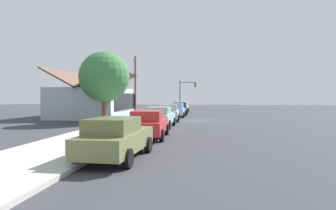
{
  "coord_description": "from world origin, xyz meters",
  "views": [
    {
      "loc": [
        -30.24,
        -0.56,
        2.37
      ],
      "look_at": [
        -1.25,
        2.95,
        1.56
      ],
      "focal_mm": 32.29,
      "sensor_mm": 36.0,
      "label": 1
    }
  ],
  "objects_px": {
    "car_seafoam": "(160,117)",
    "shade_tree": "(104,77)",
    "car_cherry": "(149,124)",
    "utility_pole_wooden": "(135,84)",
    "traffic_light_main": "(186,90)",
    "car_charcoal": "(180,108)",
    "car_silver": "(169,113)",
    "car_skyblue": "(176,110)",
    "fire_hydrant_red": "(165,112)",
    "car_olive": "(116,138)",
    "car_ivory": "(182,107)"
  },
  "relations": [
    {
      "from": "car_olive",
      "to": "traffic_light_main",
      "type": "height_order",
      "value": "traffic_light_main"
    },
    {
      "from": "car_silver",
      "to": "car_charcoal",
      "type": "relative_size",
      "value": 0.95
    },
    {
      "from": "traffic_light_main",
      "to": "car_cherry",
      "type": "bearing_deg",
      "value": 179.9
    },
    {
      "from": "car_seafoam",
      "to": "fire_hydrant_red",
      "type": "bearing_deg",
      "value": 7.04
    },
    {
      "from": "car_seafoam",
      "to": "shade_tree",
      "type": "height_order",
      "value": "shade_tree"
    },
    {
      "from": "car_cherry",
      "to": "utility_pole_wooden",
      "type": "height_order",
      "value": "utility_pole_wooden"
    },
    {
      "from": "car_seafoam",
      "to": "car_skyblue",
      "type": "relative_size",
      "value": 1.09
    },
    {
      "from": "shade_tree",
      "to": "car_cherry",
      "type": "bearing_deg",
      "value": -148.21
    },
    {
      "from": "car_silver",
      "to": "car_skyblue",
      "type": "distance_m",
      "value": 5.81
    },
    {
      "from": "car_seafoam",
      "to": "fire_hydrant_red",
      "type": "xyz_separation_m",
      "value": [
        13.25,
        1.34,
        -0.32
      ]
    },
    {
      "from": "car_seafoam",
      "to": "car_charcoal",
      "type": "distance_m",
      "value": 17.34
    },
    {
      "from": "utility_pole_wooden",
      "to": "car_cherry",
      "type": "bearing_deg",
      "value": -164.9
    },
    {
      "from": "utility_pole_wooden",
      "to": "car_seafoam",
      "type": "bearing_deg",
      "value": -160.09
    },
    {
      "from": "car_seafoam",
      "to": "car_skyblue",
      "type": "xyz_separation_m",
      "value": [
        11.74,
        -0.2,
        -0.0
      ]
    },
    {
      "from": "car_silver",
      "to": "traffic_light_main",
      "type": "distance_m",
      "value": 22.48
    },
    {
      "from": "car_charcoal",
      "to": "traffic_light_main",
      "type": "relative_size",
      "value": 0.92
    },
    {
      "from": "car_ivory",
      "to": "traffic_light_main",
      "type": "height_order",
      "value": "traffic_light_main"
    },
    {
      "from": "car_olive",
      "to": "shade_tree",
      "type": "xyz_separation_m",
      "value": [
        15.31,
        5.67,
        3.32
      ]
    },
    {
      "from": "fire_hydrant_red",
      "to": "car_olive",
      "type": "bearing_deg",
      "value": -176.7
    },
    {
      "from": "car_olive",
      "to": "shade_tree",
      "type": "bearing_deg",
      "value": 23.0
    },
    {
      "from": "car_seafoam",
      "to": "shade_tree",
      "type": "xyz_separation_m",
      "value": [
        3.36,
        5.55,
        3.32
      ]
    },
    {
      "from": "fire_hydrant_red",
      "to": "car_charcoal",
      "type": "bearing_deg",
      "value": -19.89
    },
    {
      "from": "utility_pole_wooden",
      "to": "fire_hydrant_red",
      "type": "xyz_separation_m",
      "value": [
        -1.48,
        -4.0,
        -3.43
      ]
    },
    {
      "from": "car_olive",
      "to": "shade_tree",
      "type": "relative_size",
      "value": 0.74
    },
    {
      "from": "car_olive",
      "to": "shade_tree",
      "type": "distance_m",
      "value": 16.66
    },
    {
      "from": "car_charcoal",
      "to": "car_ivory",
      "type": "distance_m",
      "value": 5.94
    },
    {
      "from": "car_olive",
      "to": "car_ivory",
      "type": "bearing_deg",
      "value": 2.82
    },
    {
      "from": "utility_pole_wooden",
      "to": "traffic_light_main",
      "type": "bearing_deg",
      "value": -22.72
    },
    {
      "from": "car_skyblue",
      "to": "shade_tree",
      "type": "distance_m",
      "value": 10.69
    },
    {
      "from": "car_charcoal",
      "to": "car_silver",
      "type": "bearing_deg",
      "value": 177.72
    },
    {
      "from": "car_cherry",
      "to": "traffic_light_main",
      "type": "bearing_deg",
      "value": -1.94
    },
    {
      "from": "fire_hydrant_red",
      "to": "car_seafoam",
      "type": "bearing_deg",
      "value": -174.24
    },
    {
      "from": "car_cherry",
      "to": "traffic_light_main",
      "type": "height_order",
      "value": "traffic_light_main"
    },
    {
      "from": "car_charcoal",
      "to": "fire_hydrant_red",
      "type": "bearing_deg",
      "value": 158.51
    },
    {
      "from": "car_cherry",
      "to": "utility_pole_wooden",
      "type": "distance_m",
      "value": 21.72
    },
    {
      "from": "traffic_light_main",
      "to": "fire_hydrant_red",
      "type": "relative_size",
      "value": 7.32
    },
    {
      "from": "car_seafoam",
      "to": "car_silver",
      "type": "xyz_separation_m",
      "value": [
        5.93,
        -0.01,
        -0.0
      ]
    },
    {
      "from": "car_ivory",
      "to": "traffic_light_main",
      "type": "relative_size",
      "value": 0.88
    },
    {
      "from": "car_olive",
      "to": "car_ivory",
      "type": "xyz_separation_m",
      "value": [
        35.23,
        0.08,
        -0.0
      ]
    },
    {
      "from": "car_ivory",
      "to": "fire_hydrant_red",
      "type": "distance_m",
      "value": 10.13
    },
    {
      "from": "car_seafoam",
      "to": "car_ivory",
      "type": "xyz_separation_m",
      "value": [
        23.28,
        -0.04,
        -0.0
      ]
    },
    {
      "from": "car_olive",
      "to": "car_seafoam",
      "type": "xyz_separation_m",
      "value": [
        11.95,
        0.12,
        0.0
      ]
    },
    {
      "from": "car_cherry",
      "to": "shade_tree",
      "type": "relative_size",
      "value": 0.74
    },
    {
      "from": "car_seafoam",
      "to": "shade_tree",
      "type": "relative_size",
      "value": 0.73
    },
    {
      "from": "traffic_light_main",
      "to": "fire_hydrant_red",
      "type": "bearing_deg",
      "value": 173.69
    },
    {
      "from": "car_ivory",
      "to": "utility_pole_wooden",
      "type": "relative_size",
      "value": 0.61
    },
    {
      "from": "traffic_light_main",
      "to": "utility_pole_wooden",
      "type": "distance_m",
      "value": 14.66
    },
    {
      "from": "car_charcoal",
      "to": "car_ivory",
      "type": "xyz_separation_m",
      "value": [
        5.94,
        0.11,
        -0.0
      ]
    },
    {
      "from": "car_seafoam",
      "to": "car_silver",
      "type": "distance_m",
      "value": 5.93
    },
    {
      "from": "car_seafoam",
      "to": "utility_pole_wooden",
      "type": "height_order",
      "value": "utility_pole_wooden"
    }
  ]
}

